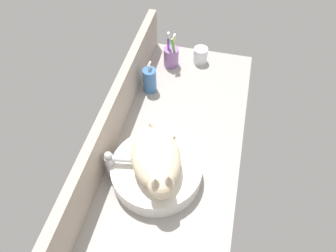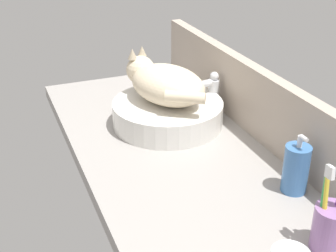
{
  "view_description": "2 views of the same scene",
  "coord_description": "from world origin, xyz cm",
  "px_view_note": "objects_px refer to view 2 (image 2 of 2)",
  "views": [
    {
      "loc": [
        -75.73,
        -14.79,
        107.23
      ],
      "look_at": [
        2.51,
        3.46,
        7.14
      ],
      "focal_mm": 35.0,
      "sensor_mm": 36.0,
      "label": 1
    },
    {
      "loc": [
        101.41,
        -44.09,
        63.21
      ],
      "look_at": [
        1.03,
        -3.58,
        8.74
      ],
      "focal_mm": 50.0,
      "sensor_mm": 36.0,
      "label": 2
    }
  ],
  "objects_px": {
    "faucet": "(211,92)",
    "toothbrush_cup": "(331,226)",
    "cat": "(164,83)",
    "soap_dispenser": "(296,169)",
    "sink_basin": "(168,113)"
  },
  "relations": [
    {
      "from": "sink_basin",
      "to": "toothbrush_cup",
      "type": "height_order",
      "value": "toothbrush_cup"
    },
    {
      "from": "faucet",
      "to": "toothbrush_cup",
      "type": "relative_size",
      "value": 0.73
    },
    {
      "from": "faucet",
      "to": "toothbrush_cup",
      "type": "height_order",
      "value": "toothbrush_cup"
    },
    {
      "from": "soap_dispenser",
      "to": "cat",
      "type": "bearing_deg",
      "value": -161.6
    },
    {
      "from": "soap_dispenser",
      "to": "sink_basin",
      "type": "bearing_deg",
      "value": -161.82
    },
    {
      "from": "sink_basin",
      "to": "cat",
      "type": "xyz_separation_m",
      "value": [
        -0.01,
        -0.01,
        0.09
      ]
    },
    {
      "from": "cat",
      "to": "toothbrush_cup",
      "type": "distance_m",
      "value": 0.65
    },
    {
      "from": "cat",
      "to": "faucet",
      "type": "xyz_separation_m",
      "value": [
        -0.01,
        0.16,
        -0.06
      ]
    },
    {
      "from": "cat",
      "to": "soap_dispenser",
      "type": "relative_size",
      "value": 2.06
    },
    {
      "from": "sink_basin",
      "to": "toothbrush_cup",
      "type": "distance_m",
      "value": 0.63
    },
    {
      "from": "sink_basin",
      "to": "soap_dispenser",
      "type": "height_order",
      "value": "soap_dispenser"
    },
    {
      "from": "toothbrush_cup",
      "to": "soap_dispenser",
      "type": "bearing_deg",
      "value": 163.73
    },
    {
      "from": "toothbrush_cup",
      "to": "sink_basin",
      "type": "bearing_deg",
      "value": -172.05
    },
    {
      "from": "cat",
      "to": "toothbrush_cup",
      "type": "height_order",
      "value": "cat"
    },
    {
      "from": "faucet",
      "to": "toothbrush_cup",
      "type": "bearing_deg",
      "value": -5.85
    }
  ]
}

